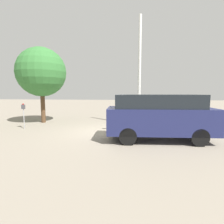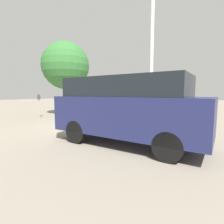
{
  "view_description": "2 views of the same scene",
  "coord_description": "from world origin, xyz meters",
  "px_view_note": "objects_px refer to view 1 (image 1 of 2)",
  "views": [
    {
      "loc": [
        1.46,
        -9.39,
        2.22
      ],
      "look_at": [
        0.35,
        0.4,
        1.09
      ],
      "focal_mm": 28.0,
      "sensor_mm": 36.0,
      "label": 1
    },
    {
      "loc": [
        5.51,
        -6.04,
        1.62
      ],
      "look_at": [
        0.95,
        0.27,
        0.77
      ],
      "focal_mm": 28.0,
      "sensor_mm": 36.0,
      "label": 2
    }
  ],
  "objects_px": {
    "parking_meter_near": "(115,113)",
    "parking_meter_far": "(23,110)",
    "lamp_post": "(139,85)",
    "parked_van": "(159,116)",
    "street_tree": "(41,72)"
  },
  "relations": [
    {
      "from": "parking_meter_near",
      "to": "parking_meter_far",
      "type": "bearing_deg",
      "value": 173.28
    },
    {
      "from": "parking_meter_near",
      "to": "parked_van",
      "type": "distance_m",
      "value": 2.79
    },
    {
      "from": "parking_meter_near",
      "to": "street_tree",
      "type": "distance_m",
      "value": 6.42
    },
    {
      "from": "parking_meter_near",
      "to": "street_tree",
      "type": "xyz_separation_m",
      "value": [
        -5.46,
        2.23,
        2.54
      ]
    },
    {
      "from": "parking_meter_near",
      "to": "lamp_post",
      "type": "distance_m",
      "value": 2.84
    },
    {
      "from": "parking_meter_far",
      "to": "street_tree",
      "type": "distance_m",
      "value": 3.32
    },
    {
      "from": "lamp_post",
      "to": "street_tree",
      "type": "relative_size",
      "value": 1.32
    },
    {
      "from": "parking_meter_far",
      "to": "street_tree",
      "type": "bearing_deg",
      "value": 81.59
    },
    {
      "from": "lamp_post",
      "to": "parked_van",
      "type": "height_order",
      "value": "lamp_post"
    },
    {
      "from": "parking_meter_far",
      "to": "street_tree",
      "type": "height_order",
      "value": "street_tree"
    },
    {
      "from": "parking_meter_near",
      "to": "parking_meter_far",
      "type": "xyz_separation_m",
      "value": [
        -5.53,
        0.02,
        0.07
      ]
    },
    {
      "from": "parking_meter_far",
      "to": "parking_meter_near",
      "type": "bearing_deg",
      "value": -6.72
    },
    {
      "from": "parked_van",
      "to": "parking_meter_far",
      "type": "bearing_deg",
      "value": 164.33
    },
    {
      "from": "lamp_post",
      "to": "parking_meter_far",
      "type": "bearing_deg",
      "value": -165.29
    },
    {
      "from": "lamp_post",
      "to": "parking_meter_near",
      "type": "bearing_deg",
      "value": -127.62
    }
  ]
}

